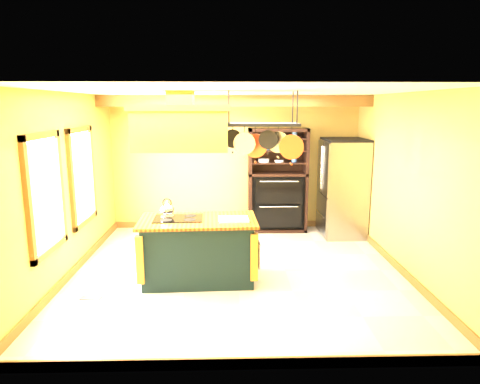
{
  "coord_description": "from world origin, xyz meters",
  "views": [
    {
      "loc": [
        -0.13,
        -6.2,
        2.5
      ],
      "look_at": [
        0.04,
        0.3,
        1.19
      ],
      "focal_mm": 32.0,
      "sensor_mm": 36.0,
      "label": 1
    }
  ],
  "objects_px": {
    "pot_rack": "(263,134)",
    "refrigerator": "(342,190)",
    "hutch": "(277,190)",
    "range_hood": "(181,126)",
    "kitchen_island": "(198,249)"
  },
  "relations": [
    {
      "from": "pot_rack",
      "to": "refrigerator",
      "type": "bearing_deg",
      "value": 51.74
    },
    {
      "from": "pot_rack",
      "to": "hutch",
      "type": "bearing_deg",
      "value": 78.84
    },
    {
      "from": "refrigerator",
      "to": "range_hood",
      "type": "bearing_deg",
      "value": -142.29
    },
    {
      "from": "kitchen_island",
      "to": "hutch",
      "type": "xyz_separation_m",
      "value": [
        1.43,
        2.58,
        0.35
      ]
    },
    {
      "from": "range_hood",
      "to": "pot_rack",
      "type": "distance_m",
      "value": 1.12
    },
    {
      "from": "range_hood",
      "to": "refrigerator",
      "type": "relative_size",
      "value": 0.73
    },
    {
      "from": "range_hood",
      "to": "pot_rack",
      "type": "bearing_deg",
      "value": 0.0
    },
    {
      "from": "kitchen_island",
      "to": "range_hood",
      "type": "distance_m",
      "value": 1.78
    },
    {
      "from": "kitchen_island",
      "to": "refrigerator",
      "type": "xyz_separation_m",
      "value": [
        2.66,
        2.21,
        0.43
      ]
    },
    {
      "from": "refrigerator",
      "to": "hutch",
      "type": "relative_size",
      "value": 0.89
    },
    {
      "from": "kitchen_island",
      "to": "hutch",
      "type": "height_order",
      "value": "hutch"
    },
    {
      "from": "pot_rack",
      "to": "hutch",
      "type": "distance_m",
      "value": 2.94
    },
    {
      "from": "range_hood",
      "to": "pot_rack",
      "type": "relative_size",
      "value": 1.22
    },
    {
      "from": "kitchen_island",
      "to": "refrigerator",
      "type": "relative_size",
      "value": 0.92
    },
    {
      "from": "kitchen_island",
      "to": "range_hood",
      "type": "relative_size",
      "value": 1.27
    }
  ]
}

